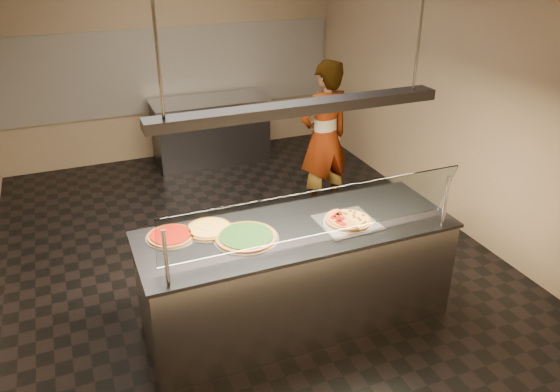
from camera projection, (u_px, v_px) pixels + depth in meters
name	position (u px, v px, depth m)	size (l,w,h in m)	color
ground	(239.00, 246.00, 6.02)	(5.00, 6.00, 0.02)	black
wall_back	(170.00, 56.00, 7.86)	(5.00, 0.02, 3.00)	#958360
wall_front	(410.00, 278.00, 2.85)	(5.00, 0.02, 3.00)	#958360
wall_right	(444.00, 89.00, 6.20)	(0.02, 6.00, 3.00)	#958360
tile_band	(171.00, 70.00, 7.92)	(4.90, 0.02, 1.20)	silver
serving_counter	(296.00, 275.00, 4.69)	(2.63, 0.94, 0.93)	#B7B7BC
sneeze_guard	(316.00, 214.00, 4.07)	(2.39, 0.18, 0.54)	#B7B7BC
perforated_tray	(347.00, 222.00, 4.56)	(0.47, 0.47, 0.01)	silver
half_pizza_pepperoni	(338.00, 221.00, 4.52)	(0.20, 0.39, 0.05)	brown
half_pizza_sausage	(358.00, 218.00, 4.59)	(0.20, 0.39, 0.04)	brown
pizza_spinach	(246.00, 237.00, 4.33)	(0.52, 0.52, 0.03)	silver
pizza_cheese	(209.00, 228.00, 4.45)	(0.41, 0.41, 0.03)	silver
pizza_tomato	(171.00, 236.00, 4.35)	(0.40, 0.40, 0.03)	silver
pizza_spatula	(210.00, 228.00, 4.43)	(0.27, 0.18, 0.02)	#B7B7BC
prep_table	(211.00, 130.00, 8.07)	(1.66, 0.74, 0.93)	#333338
worker	(324.00, 138.00, 6.43)	(0.67, 0.44, 1.85)	#3C393F
heat_lamp_housing	(299.00, 108.00, 4.04)	(2.30, 0.18, 0.08)	#333338
lamp_rod_left	(156.00, 42.00, 3.46)	(0.02, 0.02, 1.01)	#B7B7BC
lamp_rod_right	(420.00, 24.00, 4.14)	(0.02, 0.02, 1.01)	#B7B7BC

